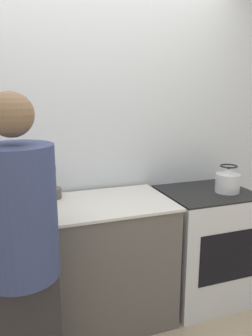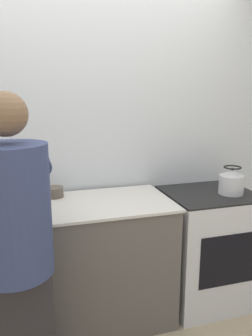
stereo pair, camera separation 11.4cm
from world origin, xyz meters
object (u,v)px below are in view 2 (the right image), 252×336
Objects in this scene: knife at (15,208)px; oven at (207,246)px; person at (16,249)px; cutting_board at (22,207)px; kettle at (231,182)px; bowl_prep at (54,192)px.

oven is at bearing 22.86° from knife.
cutting_board is (0.03, 0.55, 0.02)m from person.
knife is at bearing 178.11° from kettle.
person is 12.72× the size of bowl_prep.
knife reaches higher than oven.
bowl_prep is at bearing 41.29° from cutting_board.
cutting_board is 2.25× the size of bowl_prep.
cutting_board is at bearing 179.32° from oven.
knife is at bearing -141.20° from cutting_board.
person is 5.65× the size of cutting_board.
cutting_board is 1.38× the size of kettle.
bowl_prep is (-1.28, 0.28, -0.05)m from kettle.
oven is 3.07× the size of cutting_board.
bowl_prep is (-1.15, 0.21, 0.49)m from oven.
kettle is at bearing -27.14° from oven.
kettle is at bearing 17.07° from person.
oven is 6.91× the size of bowl_prep.
person reaches higher than bowl_prep.
person reaches higher than cutting_board.
person is at bearing -66.16° from knife.
oven is 1.49m from knife.
knife reaches higher than cutting_board.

